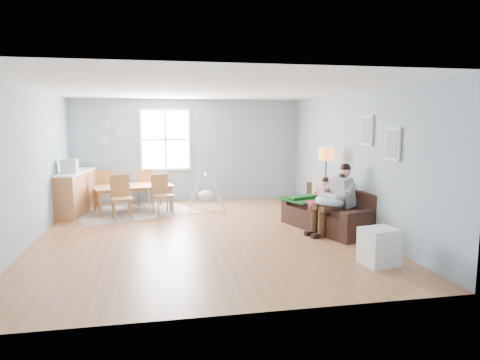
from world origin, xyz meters
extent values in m
cube|color=#9F6038|center=(0.00, 0.00, -0.04)|extent=(8.40, 9.40, 0.08)
cube|color=white|center=(0.00, 0.00, 3.00)|extent=(8.40, 9.40, 0.60)
cube|color=#839BAC|center=(0.00, 4.66, 1.35)|extent=(8.40, 0.08, 3.90)
cube|color=#839BAC|center=(0.00, -4.66, 1.35)|extent=(8.40, 0.08, 3.90)
cube|color=#839BAC|center=(4.16, 0.00, 1.35)|extent=(0.08, 9.40, 3.90)
cube|color=silver|center=(-0.60, 3.47, 1.65)|extent=(1.32, 0.06, 1.62)
cube|color=white|center=(-0.60, 3.44, 1.65)|extent=(1.20, 0.02, 1.50)
cube|color=silver|center=(-0.60, 3.43, 1.65)|extent=(1.20, 0.03, 0.04)
cube|color=silver|center=(-0.60, 3.43, 1.65)|extent=(0.04, 0.03, 1.50)
cube|color=silver|center=(2.97, -1.50, 1.75)|extent=(0.04, 0.44, 0.54)
cube|color=slate|center=(2.94, -1.50, 1.75)|extent=(0.01, 0.36, 0.46)
cube|color=silver|center=(2.97, -0.60, 1.95)|extent=(0.04, 0.44, 0.54)
cube|color=slate|center=(2.94, -0.60, 1.95)|extent=(0.01, 0.36, 0.46)
cylinder|color=#8C9CA9|center=(-2.10, 3.47, 2.05)|extent=(0.24, 0.02, 0.24)
cylinder|color=#8C9CA9|center=(-1.75, 3.47, 1.85)|extent=(0.26, 0.02, 0.26)
cylinder|color=#8C9CA9|center=(-2.15, 3.47, 1.65)|extent=(0.28, 0.02, 0.28)
cube|color=black|center=(2.45, -0.15, 0.20)|extent=(1.43, 2.16, 0.40)
cube|color=black|center=(2.77, -0.05, 0.60)|extent=(0.80, 1.95, 0.41)
cube|color=black|center=(2.73, -1.01, 0.47)|extent=(0.87, 0.45, 0.15)
cube|color=black|center=(2.17, 0.71, 0.47)|extent=(0.87, 0.45, 0.15)
cube|color=#12521E|center=(2.23, 0.48, 0.51)|extent=(1.15, 1.08, 0.04)
cube|color=tan|center=(2.54, 0.43, 0.74)|extent=(0.28, 0.51, 0.49)
cube|color=gray|center=(2.63, -0.40, 0.79)|extent=(0.46, 0.52, 0.59)
sphere|color=tan|center=(2.68, -0.38, 1.18)|extent=(0.22, 0.22, 0.22)
sphere|color=black|center=(2.68, -0.38, 1.23)|extent=(0.21, 0.21, 0.21)
cylinder|color=#3B2615|center=(2.32, -0.60, 0.51)|extent=(0.48, 0.28, 0.16)
cylinder|color=#3B2615|center=(2.25, -0.40, 0.51)|extent=(0.48, 0.28, 0.16)
cylinder|color=#3B2615|center=(2.11, -0.67, 0.25)|extent=(0.13, 0.13, 0.49)
cylinder|color=#3B2615|center=(2.05, -0.46, 0.25)|extent=(0.13, 0.13, 0.49)
cube|color=black|center=(2.04, -0.69, 0.04)|extent=(0.25, 0.16, 0.08)
cube|color=black|center=(1.97, -0.48, 0.04)|extent=(0.25, 0.16, 0.08)
torus|color=silver|center=(2.33, -0.49, 0.63)|extent=(0.71, 0.70, 0.22)
cylinder|color=silver|center=(2.33, -0.49, 0.71)|extent=(0.29, 0.31, 0.13)
sphere|color=tan|center=(2.24, -0.34, 0.73)|extent=(0.11, 0.11, 0.11)
cube|color=silver|center=(2.44, 0.04, 0.67)|extent=(0.27, 0.30, 0.36)
sphere|color=tan|center=(2.47, 0.04, 0.91)|extent=(0.17, 0.17, 0.17)
sphere|color=black|center=(2.47, 0.04, 0.94)|extent=(0.16, 0.16, 0.16)
cylinder|color=#EB396C|center=(2.23, -0.08, 0.51)|extent=(0.31, 0.15, 0.09)
cylinder|color=#EB396C|center=(2.20, 0.05, 0.51)|extent=(0.31, 0.15, 0.09)
cylinder|color=#EB396C|center=(2.09, -0.11, 0.35)|extent=(0.07, 0.07, 0.29)
cylinder|color=#EB396C|center=(2.06, 0.02, 0.35)|extent=(0.07, 0.07, 0.29)
cylinder|color=black|center=(2.66, 0.52, 0.02)|extent=(0.28, 0.28, 0.03)
cylinder|color=black|center=(2.66, 0.52, 0.70)|extent=(0.03, 0.03, 1.40)
cylinder|color=orange|center=(2.66, 0.52, 1.45)|extent=(0.32, 0.32, 0.28)
cube|color=white|center=(2.39, -2.25, 0.27)|extent=(0.57, 0.52, 0.55)
cube|color=black|center=(2.17, -2.29, 0.27)|extent=(0.10, 0.37, 0.44)
cube|color=gray|center=(-1.41, 2.35, 0.01)|extent=(3.11, 2.74, 0.01)
imported|color=#9A5C32|center=(-1.41, 2.35, 0.31)|extent=(1.99, 1.45, 0.63)
cube|color=#9C6B36|center=(-1.59, 1.51, 0.47)|extent=(0.52, 0.52, 0.04)
cube|color=#9C6B36|center=(-1.64, 1.70, 0.73)|extent=(0.41, 0.13, 0.48)
cylinder|color=#9C6B36|center=(-1.73, 1.30, 0.23)|extent=(0.04, 0.04, 0.47)
cylinder|color=#9C6B36|center=(-1.38, 1.37, 0.23)|extent=(0.04, 0.04, 0.47)
cylinder|color=#9C6B36|center=(-1.81, 1.64, 0.23)|extent=(0.04, 0.04, 0.47)
cylinder|color=#9C6B36|center=(-1.46, 1.72, 0.23)|extent=(0.04, 0.04, 0.47)
cube|color=#9C6B36|center=(-0.72, 1.83, 0.45)|extent=(0.54, 0.54, 0.04)
cube|color=#9C6B36|center=(-0.78, 2.01, 0.70)|extent=(0.39, 0.18, 0.46)
cylinder|color=#9C6B36|center=(-0.82, 1.61, 0.23)|extent=(0.04, 0.04, 0.45)
cylinder|color=#9C6B36|center=(-0.50, 1.73, 0.23)|extent=(0.04, 0.04, 0.45)
cylinder|color=#9C6B36|center=(-0.94, 1.93, 0.23)|extent=(0.04, 0.04, 0.45)
cylinder|color=#9C6B36|center=(-0.62, 2.05, 0.23)|extent=(0.04, 0.04, 0.45)
cube|color=#9C6B36|center=(-2.10, 2.87, 0.47)|extent=(0.53, 0.53, 0.04)
cube|color=#9C6B36|center=(-2.05, 2.68, 0.73)|extent=(0.42, 0.14, 0.48)
cylinder|color=#9C6B36|center=(-1.96, 3.09, 0.24)|extent=(0.04, 0.04, 0.47)
cylinder|color=#9C6B36|center=(-2.31, 3.00, 0.24)|extent=(0.04, 0.04, 0.47)
cylinder|color=#9C6B36|center=(-1.88, 2.74, 0.24)|extent=(0.04, 0.04, 0.47)
cylinder|color=#9C6B36|center=(-2.23, 2.66, 0.24)|extent=(0.04, 0.04, 0.47)
cube|color=#9C6B36|center=(-1.22, 3.19, 0.45)|extent=(0.55, 0.55, 0.04)
cube|color=#9C6B36|center=(-1.15, 3.02, 0.71)|extent=(0.39, 0.19, 0.46)
cylinder|color=#9C6B36|center=(-1.13, 3.42, 0.23)|extent=(0.04, 0.04, 0.45)
cylinder|color=#9C6B36|center=(-1.44, 3.29, 0.23)|extent=(0.04, 0.04, 0.45)
cylinder|color=#9C6B36|center=(-0.99, 3.10, 0.23)|extent=(0.04, 0.04, 0.45)
cylinder|color=#9C6B36|center=(-1.31, 2.97, 0.23)|extent=(0.04, 0.04, 0.45)
cube|color=#9A5C32|center=(-2.70, 2.36, 0.48)|extent=(0.70, 1.78, 0.96)
cube|color=white|center=(-2.70, 2.36, 0.97)|extent=(0.75, 1.82, 0.04)
cube|color=#AEAEB3|center=(-2.73, 2.03, 1.14)|extent=(0.34, 0.32, 0.31)
cube|color=black|center=(-2.88, 2.03, 1.14)|extent=(0.03, 0.26, 0.22)
cylinder|color=#AEAEB3|center=(0.30, 2.17, 0.86)|extent=(0.05, 0.49, 0.04)
ellipsoid|color=beige|center=(0.30, 2.17, 0.37)|extent=(0.35, 0.35, 0.22)
cylinder|color=#AEAEB3|center=(0.30, 2.17, 0.62)|extent=(0.01, 0.01, 0.39)
cylinder|color=#AEAEB3|center=(0.02, 1.91, 0.44)|extent=(0.31, 0.31, 0.86)
cylinder|color=#AEAEB3|center=(0.57, 1.89, 0.44)|extent=(0.30, 0.33, 0.86)
cylinder|color=#AEAEB3|center=(0.04, 2.46, 0.44)|extent=(0.30, 0.33, 0.86)
cylinder|color=#AEAEB3|center=(0.59, 2.44, 0.44)|extent=(0.31, 0.31, 0.86)
camera|label=1|loc=(-0.80, -7.89, 2.10)|focal=32.00mm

